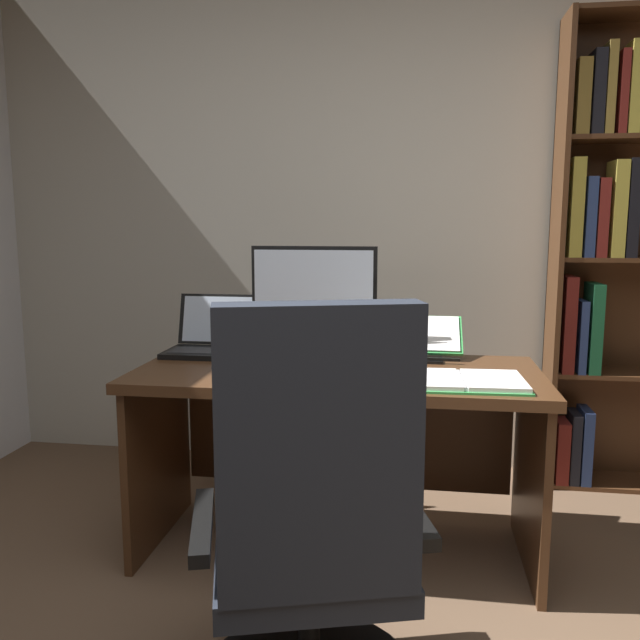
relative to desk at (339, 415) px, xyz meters
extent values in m
cube|color=beige|center=(0.23, 0.99, 0.76)|extent=(4.98, 0.12, 2.57)
cube|color=#4C2D19|center=(0.00, -0.07, 0.19)|extent=(1.54, 0.69, 0.04)
cube|color=#4C2D19|center=(-0.73, -0.07, -0.18)|extent=(0.03, 0.63, 0.70)
cube|color=#4C2D19|center=(0.73, -0.07, -0.18)|extent=(0.03, 0.63, 0.70)
cube|color=#4C2D19|center=(0.00, 0.25, -0.15)|extent=(1.42, 0.03, 0.49)
cube|color=#4C2D19|center=(0.95, 0.78, 0.59)|extent=(0.02, 0.26, 2.24)
cube|color=#4C2D19|center=(1.39, 0.78, -0.52)|extent=(0.85, 0.24, 0.02)
cube|color=maroon|center=(1.02, 0.73, -0.36)|extent=(0.06, 0.16, 0.31)
cube|color=black|center=(1.07, 0.74, -0.33)|extent=(0.05, 0.17, 0.35)
cube|color=navy|center=(1.13, 0.75, -0.33)|extent=(0.05, 0.18, 0.37)
cube|color=maroon|center=(1.01, 0.75, 0.28)|extent=(0.05, 0.18, 0.46)
cube|color=navy|center=(1.08, 0.74, 0.22)|extent=(0.04, 0.17, 0.35)
cube|color=#195633|center=(1.14, 0.75, 0.26)|extent=(0.05, 0.19, 0.43)
cube|color=gold|center=(1.02, 0.73, 0.83)|extent=(0.06, 0.15, 0.45)
cube|color=navy|center=(1.08, 0.75, 0.78)|extent=(0.05, 0.20, 0.37)
cube|color=maroon|center=(1.13, 0.75, 0.78)|extent=(0.05, 0.18, 0.36)
cube|color=gold|center=(1.20, 0.74, 0.82)|extent=(0.06, 0.17, 0.44)
cube|color=black|center=(1.26, 0.73, 0.82)|extent=(0.05, 0.15, 0.45)
cube|color=olive|center=(1.02, 0.73, 1.32)|extent=(0.06, 0.15, 0.33)
cube|color=black|center=(1.08, 0.74, 1.34)|extent=(0.05, 0.16, 0.37)
cube|color=olive|center=(1.13, 0.75, 1.35)|extent=(0.04, 0.19, 0.40)
cube|color=maroon|center=(1.18, 0.74, 1.33)|extent=(0.03, 0.16, 0.36)
cube|color=gold|center=(1.23, 0.74, 1.35)|extent=(0.05, 0.18, 0.40)
cylinder|color=black|center=(0.02, -0.87, -0.33)|extent=(0.06, 0.06, 0.30)
cube|color=#232833|center=(0.02, -0.87, -0.15)|extent=(0.61, 0.60, 0.07)
cube|color=#232833|center=(0.08, -1.06, 0.24)|extent=(0.48, 0.23, 0.69)
cube|color=black|center=(-0.25, -0.95, -0.02)|extent=(0.16, 0.38, 0.04)
cube|color=black|center=(0.29, -0.79, -0.02)|extent=(0.16, 0.38, 0.04)
cube|color=black|center=(-0.13, 0.14, 0.22)|extent=(0.22, 0.16, 0.02)
cylinder|color=black|center=(-0.13, 0.14, 0.27)|extent=(0.04, 0.04, 0.09)
cube|color=black|center=(-0.13, 0.15, 0.49)|extent=(0.52, 0.02, 0.35)
cube|color=silver|center=(-0.13, 0.13, 0.49)|extent=(0.49, 0.00, 0.32)
cube|color=black|center=(-0.57, 0.10, 0.22)|extent=(0.36, 0.24, 0.02)
cube|color=#2D2D30|center=(-0.57, 0.09, 0.23)|extent=(0.31, 0.13, 0.00)
cube|color=black|center=(-0.57, 0.26, 0.34)|extent=(0.36, 0.07, 0.22)
cube|color=silver|center=(-0.57, 0.25, 0.34)|extent=(0.32, 0.06, 0.19)
cube|color=black|center=(-0.13, -0.19, 0.22)|extent=(0.42, 0.15, 0.02)
ellipsoid|color=black|center=(-0.43, -0.19, 0.23)|extent=(0.06, 0.10, 0.04)
cube|color=black|center=(0.33, 0.12, 0.21)|extent=(0.14, 0.12, 0.01)
cube|color=black|center=(0.33, 0.08, 0.22)|extent=(0.27, 0.01, 0.01)
cube|color=green|center=(0.33, 0.22, 0.30)|extent=(0.30, 0.20, 0.13)
cube|color=white|center=(0.33, 0.22, 0.30)|extent=(0.28, 0.18, 0.12)
cube|color=green|center=(0.35, -0.25, 0.21)|extent=(0.23, 0.30, 0.01)
cube|color=green|center=(0.56, -0.24, 0.21)|extent=(0.23, 0.30, 0.01)
cube|color=white|center=(0.35, -0.25, 0.22)|extent=(0.21, 0.28, 0.02)
cube|color=white|center=(0.56, -0.24, 0.22)|extent=(0.21, 0.28, 0.02)
cylinder|color=#B7B7BC|center=(0.46, -0.24, 0.22)|extent=(0.03, 0.26, 0.02)
cube|color=white|center=(0.20, -0.10, 0.21)|extent=(0.17, 0.23, 0.01)
cylinder|color=black|center=(0.22, -0.10, 0.22)|extent=(0.14, 0.01, 0.01)
camera|label=1|loc=(0.29, -2.47, 0.76)|focal=36.31mm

